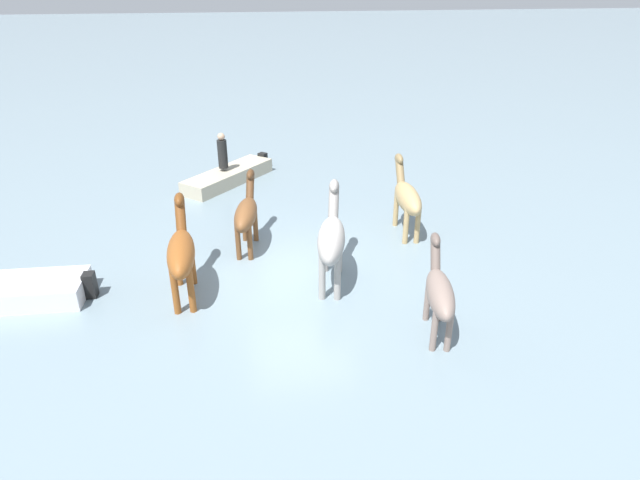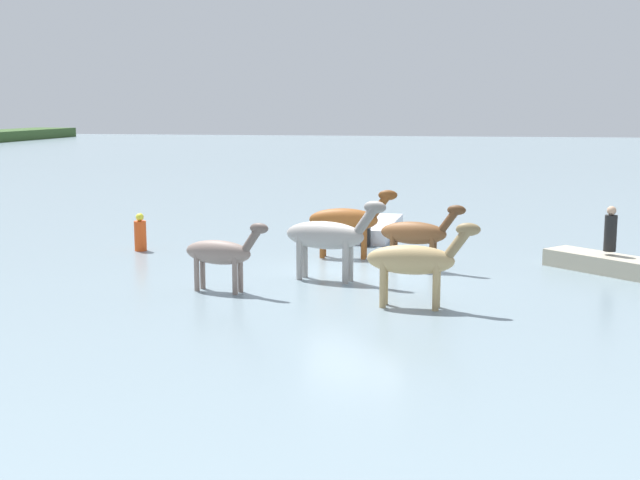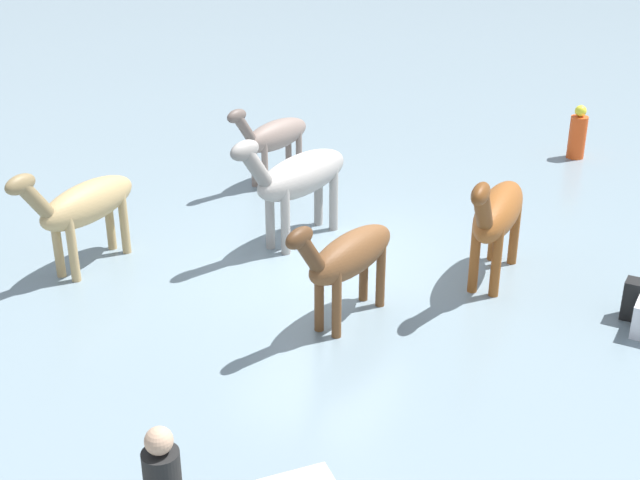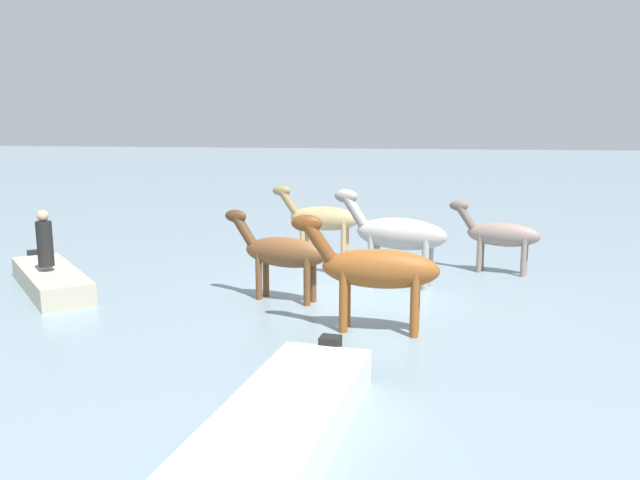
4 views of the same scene
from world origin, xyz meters
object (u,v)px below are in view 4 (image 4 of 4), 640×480
Objects in this scene: horse_chestnut_trailing at (282,252)px; horse_dun_straggler at (500,235)px; boat_skiff_near at (51,283)px; person_boatman_standing at (45,240)px; boat_tender_starboard at (274,442)px; horse_mid_herd at (321,219)px; horse_lead at (375,269)px; horse_pinto_flank at (397,234)px.

horse_chestnut_trailing is 1.06× the size of horse_dun_straggler.
person_boatman_standing is at bearing -27.47° from boat_skiff_near.
boat_skiff_near is 0.73× the size of boat_tender_starboard.
person_boatman_standing is at bearing -125.18° from boat_tender_starboard.
boat_tender_starboard is at bearing 3.93° from boat_skiff_near.
horse_mid_herd reaches higher than horse_dun_straggler.
horse_dun_straggler is (-4.98, 2.23, -0.15)m from horse_lead.
horse_lead reaches higher than boat_tender_starboard.
horse_pinto_flank is at bearing 49.55° from horse_dun_straggler.
horse_dun_straggler is 10.19m from boat_skiff_near.
horse_pinto_flank reaches higher than horse_dun_straggler.
horse_chestnut_trailing is 0.94× the size of horse_mid_herd.
boat_tender_starboard is 3.82× the size of person_boatman_standing.
horse_pinto_flank is 1.22× the size of horse_dun_straggler.
horse_lead is at bearing 115.52° from horse_mid_herd.
horse_mid_herd is at bearing -34.10° from horse_pinto_flank.
person_boatman_standing is at bearing 17.13° from horse_chestnut_trailing.
horse_mid_herd is 0.73× the size of boat_skiff_near.
horse_lead is at bearing 33.85° from boat_skiff_near.
horse_dun_straggler is at bearing -115.66° from horse_lead.
horse_mid_herd is at bearing 135.66° from person_boatman_standing.
horse_pinto_flank reaches higher than boat_tender_starboard.
horse_pinto_flank reaches higher than boat_skiff_near.
horse_chestnut_trailing reaches higher than boat_tender_starboard.
horse_chestnut_trailing is 1.94× the size of person_boatman_standing.
horse_mid_herd reaches higher than person_boatman_standing.
horse_lead is 7.28m from boat_skiff_near.
horse_lead is at bearing 82.68° from person_boatman_standing.
horse_lead is 1.04× the size of horse_mid_herd.
horse_pinto_flank is at bearing 108.58° from person_boatman_standing.
horse_pinto_flank reaches higher than horse_chestnut_trailing.
person_boatman_standing is (-5.19, -6.69, 0.94)m from boat_tender_starboard.
boat_tender_starboard is at bearing 86.70° from horse_dun_straggler.
horse_mid_herd is 1.12× the size of horse_dun_straggler.
horse_chestnut_trailing is at bearing -160.99° from boat_tender_starboard.
boat_tender_starboard reaches higher than boat_skiff_near.
horse_pinto_flank is 3.40m from horse_mid_herd.
horse_pinto_flank is 1.15× the size of horse_chestnut_trailing.
boat_skiff_near is (0.41, -5.06, -0.82)m from horse_chestnut_trailing.
horse_chestnut_trailing is 4.32m from horse_mid_herd.
boat_skiff_near is (-1.07, -7.14, -0.93)m from horse_lead.
horse_dun_straggler is 0.65× the size of boat_skiff_near.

